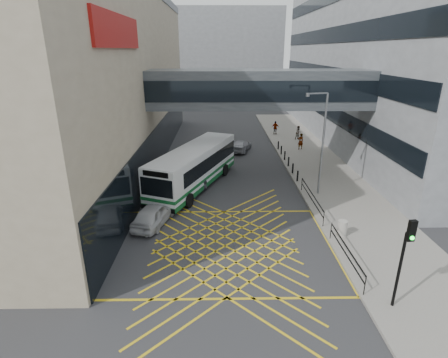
{
  "coord_description": "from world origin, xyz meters",
  "views": [
    {
      "loc": [
        -0.33,
        -17.32,
        10.51
      ],
      "look_at": [
        0.0,
        4.0,
        2.6
      ],
      "focal_mm": 28.0,
      "sensor_mm": 36.0,
      "label": 1
    }
  ],
  "objects_px": {
    "traffic_light": "(405,252)",
    "litter_bin": "(342,228)",
    "car_white": "(154,214)",
    "car_silver": "(241,145)",
    "bus": "(195,166)",
    "street_lamp": "(321,138)",
    "pedestrian_b": "(298,133)",
    "car_dark": "(190,177)",
    "pedestrian_a": "(301,141)",
    "pedestrian_c": "(275,128)"
  },
  "relations": [
    {
      "from": "car_silver",
      "to": "traffic_light",
      "type": "distance_m",
      "value": 25.83
    },
    {
      "from": "bus",
      "to": "pedestrian_c",
      "type": "height_order",
      "value": "bus"
    },
    {
      "from": "traffic_light",
      "to": "street_lamp",
      "type": "height_order",
      "value": "street_lamp"
    },
    {
      "from": "bus",
      "to": "pedestrian_b",
      "type": "bearing_deg",
      "value": 74.2
    },
    {
      "from": "litter_bin",
      "to": "pedestrian_c",
      "type": "relative_size",
      "value": 0.56
    },
    {
      "from": "bus",
      "to": "car_dark",
      "type": "xyz_separation_m",
      "value": [
        -0.43,
        0.22,
        -1.01
      ]
    },
    {
      "from": "traffic_light",
      "to": "pedestrian_c",
      "type": "height_order",
      "value": "traffic_light"
    },
    {
      "from": "car_silver",
      "to": "traffic_light",
      "type": "xyz_separation_m",
      "value": [
        5.02,
        -25.24,
        2.25
      ]
    },
    {
      "from": "street_lamp",
      "to": "pedestrian_b",
      "type": "bearing_deg",
      "value": 70.19
    },
    {
      "from": "pedestrian_c",
      "to": "car_dark",
      "type": "bearing_deg",
      "value": 76.5
    },
    {
      "from": "car_white",
      "to": "street_lamp",
      "type": "bearing_deg",
      "value": -144.25
    },
    {
      "from": "bus",
      "to": "traffic_light",
      "type": "distance_m",
      "value": 17.48
    },
    {
      "from": "street_lamp",
      "to": "litter_bin",
      "type": "bearing_deg",
      "value": -103.52
    },
    {
      "from": "car_dark",
      "to": "car_silver",
      "type": "distance_m",
      "value": 11.37
    },
    {
      "from": "car_white",
      "to": "pedestrian_a",
      "type": "relative_size",
      "value": 2.47
    },
    {
      "from": "bus",
      "to": "car_white",
      "type": "xyz_separation_m",
      "value": [
        -2.26,
        -6.62,
        -1.04
      ]
    },
    {
      "from": "street_lamp",
      "to": "pedestrian_b",
      "type": "xyz_separation_m",
      "value": [
        2.33,
        17.14,
        -3.49
      ]
    },
    {
      "from": "bus",
      "to": "traffic_light",
      "type": "relative_size",
      "value": 2.79
    },
    {
      "from": "bus",
      "to": "litter_bin",
      "type": "bearing_deg",
      "value": -20.92
    },
    {
      "from": "bus",
      "to": "traffic_light",
      "type": "xyz_separation_m",
      "value": [
        9.38,
        -14.7,
        1.15
      ]
    },
    {
      "from": "traffic_light",
      "to": "litter_bin",
      "type": "distance_m",
      "value": 6.58
    },
    {
      "from": "traffic_light",
      "to": "pedestrian_c",
      "type": "bearing_deg",
      "value": 83.04
    },
    {
      "from": "traffic_light",
      "to": "pedestrian_b",
      "type": "xyz_separation_m",
      "value": [
        2.29,
        29.75,
        -1.9
      ]
    },
    {
      "from": "car_dark",
      "to": "litter_bin",
      "type": "bearing_deg",
      "value": 119.38
    },
    {
      "from": "bus",
      "to": "street_lamp",
      "type": "xyz_separation_m",
      "value": [
        9.33,
        -2.1,
        2.74
      ]
    },
    {
      "from": "car_white",
      "to": "traffic_light",
      "type": "distance_m",
      "value": 14.34
    },
    {
      "from": "car_silver",
      "to": "bus",
      "type": "bearing_deg",
      "value": 84.7
    },
    {
      "from": "bus",
      "to": "pedestrian_c",
      "type": "xyz_separation_m",
      "value": [
        9.27,
        17.92,
        -0.73
      ]
    },
    {
      "from": "bus",
      "to": "litter_bin",
      "type": "distance_m",
      "value": 12.57
    },
    {
      "from": "car_white",
      "to": "pedestrian_c",
      "type": "height_order",
      "value": "pedestrian_c"
    },
    {
      "from": "car_silver",
      "to": "pedestrian_a",
      "type": "xyz_separation_m",
      "value": [
        6.55,
        0.0,
        0.42
      ]
    },
    {
      "from": "litter_bin",
      "to": "car_silver",
      "type": "bearing_deg",
      "value": 104.17
    },
    {
      "from": "car_white",
      "to": "car_dark",
      "type": "relative_size",
      "value": 0.95
    },
    {
      "from": "car_white",
      "to": "street_lamp",
      "type": "distance_m",
      "value": 13.01
    },
    {
      "from": "traffic_light",
      "to": "litter_bin",
      "type": "height_order",
      "value": "traffic_light"
    },
    {
      "from": "bus",
      "to": "car_dark",
      "type": "distance_m",
      "value": 1.12
    },
    {
      "from": "pedestrian_a",
      "to": "pedestrian_c",
      "type": "xyz_separation_m",
      "value": [
        -1.63,
        7.38,
        -0.05
      ]
    },
    {
      "from": "car_dark",
      "to": "pedestrian_c",
      "type": "distance_m",
      "value": 20.19
    },
    {
      "from": "car_dark",
      "to": "pedestrian_a",
      "type": "xyz_separation_m",
      "value": [
        11.33,
        10.32,
        0.33
      ]
    },
    {
      "from": "bus",
      "to": "car_dark",
      "type": "height_order",
      "value": "bus"
    },
    {
      "from": "car_dark",
      "to": "car_silver",
      "type": "height_order",
      "value": "car_dark"
    },
    {
      "from": "bus",
      "to": "traffic_light",
      "type": "bearing_deg",
      "value": -35.51
    },
    {
      "from": "pedestrian_a",
      "to": "pedestrian_c",
      "type": "height_order",
      "value": "pedestrian_a"
    },
    {
      "from": "street_lamp",
      "to": "pedestrian_c",
      "type": "height_order",
      "value": "street_lamp"
    },
    {
      "from": "car_silver",
      "to": "street_lamp",
      "type": "xyz_separation_m",
      "value": [
        4.98,
        -12.64,
        3.84
      ]
    },
    {
      "from": "litter_bin",
      "to": "car_white",
      "type": "bearing_deg",
      "value": 170.55
    },
    {
      "from": "bus",
      "to": "car_dark",
      "type": "relative_size",
      "value": 2.53
    },
    {
      "from": "street_lamp",
      "to": "pedestrian_c",
      "type": "bearing_deg",
      "value": 78.09
    },
    {
      "from": "car_dark",
      "to": "bus",
      "type": "bearing_deg",
      "value": 134.07
    },
    {
      "from": "litter_bin",
      "to": "pedestrian_c",
      "type": "bearing_deg",
      "value": 89.78
    }
  ]
}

